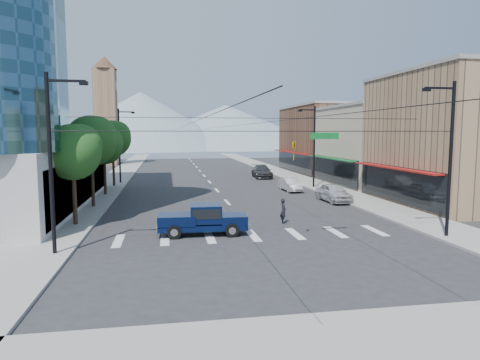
{
  "coord_description": "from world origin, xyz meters",
  "views": [
    {
      "loc": [
        -5.19,
        -23.03,
        6.11
      ],
      "look_at": [
        -0.44,
        4.73,
        3.0
      ],
      "focal_mm": 32.0,
      "sensor_mm": 36.0,
      "label": 1
    }
  ],
  "objects_px": {
    "pickup_truck": "(202,219)",
    "pedestrian": "(283,211)",
    "parked_car_near": "(334,193)",
    "parked_car_far": "(262,172)",
    "parked_car_mid": "(290,185)"
  },
  "relations": [
    {
      "from": "parked_car_mid",
      "to": "pedestrian",
      "type": "bearing_deg",
      "value": -111.17
    },
    {
      "from": "pickup_truck",
      "to": "pedestrian",
      "type": "xyz_separation_m",
      "value": [
        5.67,
        2.24,
        -0.1
      ]
    },
    {
      "from": "pedestrian",
      "to": "parked_car_near",
      "type": "distance_m",
      "value": 10.69
    },
    {
      "from": "pedestrian",
      "to": "parked_car_far",
      "type": "xyz_separation_m",
      "value": [
        5.1,
        29.39,
        -0.01
      ]
    },
    {
      "from": "pickup_truck",
      "to": "pedestrian",
      "type": "distance_m",
      "value": 6.1
    },
    {
      "from": "parked_car_near",
      "to": "parked_car_mid",
      "type": "distance_m",
      "value": 7.66
    },
    {
      "from": "pickup_truck",
      "to": "pedestrian",
      "type": "relative_size",
      "value": 3.2
    },
    {
      "from": "pedestrian",
      "to": "parked_car_far",
      "type": "relative_size",
      "value": 0.3
    },
    {
      "from": "pedestrian",
      "to": "parked_car_mid",
      "type": "xyz_separation_m",
      "value": [
        5.1,
        15.61,
        -0.16
      ]
    },
    {
      "from": "pedestrian",
      "to": "parked_car_mid",
      "type": "bearing_deg",
      "value": -14.2
    },
    {
      "from": "pickup_truck",
      "to": "pedestrian",
      "type": "bearing_deg",
      "value": 23.47
    },
    {
      "from": "pedestrian",
      "to": "parked_car_far",
      "type": "distance_m",
      "value": 29.83
    },
    {
      "from": "parked_car_near",
      "to": "parked_car_far",
      "type": "relative_size",
      "value": 0.83
    },
    {
      "from": "parked_car_near",
      "to": "parked_car_far",
      "type": "bearing_deg",
      "value": 92.35
    },
    {
      "from": "parked_car_mid",
      "to": "parked_car_far",
      "type": "relative_size",
      "value": 0.73
    }
  ]
}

